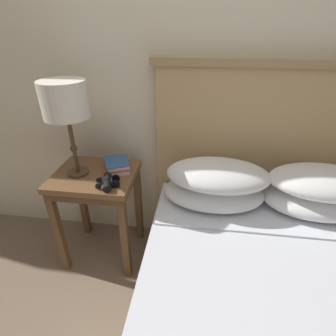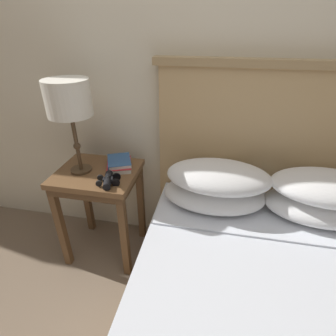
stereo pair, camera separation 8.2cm
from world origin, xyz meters
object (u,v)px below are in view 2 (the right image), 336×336
(table_lamp, at_px, (68,100))
(book_on_nightstand, at_px, (119,165))
(book_stacked_on_top, at_px, (119,161))
(nightstand, at_px, (99,185))
(binoculars_pair, at_px, (108,180))

(table_lamp, distance_m, book_on_nightstand, 0.49)
(book_on_nightstand, height_order, book_stacked_on_top, book_stacked_on_top)
(nightstand, bearing_deg, binoculars_pair, -43.20)
(nightstand, distance_m, book_stacked_on_top, 0.21)
(book_on_nightstand, bearing_deg, book_stacked_on_top, 86.08)
(table_lamp, height_order, binoculars_pair, table_lamp)
(nightstand, distance_m, table_lamp, 0.57)
(table_lamp, xyz_separation_m, binoculars_pair, (0.23, -0.11, -0.42))
(table_lamp, bearing_deg, nightstand, 7.70)
(nightstand, relative_size, binoculars_pair, 4.08)
(book_on_nightstand, relative_size, binoculars_pair, 1.45)
(book_on_nightstand, xyz_separation_m, binoculars_pair, (0.01, -0.20, 0.01))
(book_on_nightstand, height_order, binoculars_pair, binoculars_pair)
(table_lamp, height_order, book_on_nightstand, table_lamp)
(nightstand, bearing_deg, table_lamp, -172.30)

